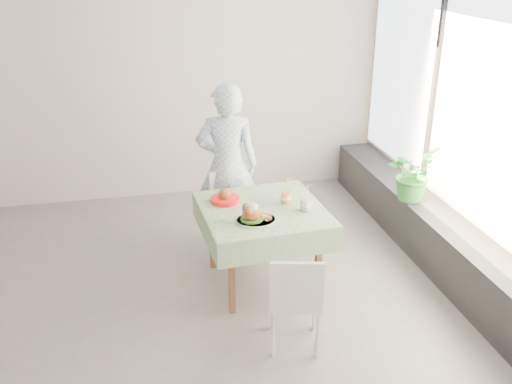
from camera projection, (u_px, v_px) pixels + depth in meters
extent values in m
plane|color=#625F5D|center=(144.00, 312.00, 4.78)|extent=(6.00, 6.00, 0.00)
cube|color=beige|center=(125.00, 83.00, 6.47)|extent=(6.00, 0.02, 2.80)
cube|color=beige|center=(490.00, 129.00, 4.83)|extent=(0.02, 5.00, 2.80)
cube|color=#D1E0F9|center=(492.00, 101.00, 4.72)|extent=(0.01, 4.80, 2.18)
cube|color=black|center=(450.00, 251.00, 5.24)|extent=(0.40, 4.80, 0.50)
cube|color=brown|center=(263.00, 211.00, 4.94)|extent=(0.96, 0.96, 0.04)
cube|color=beige|center=(263.00, 209.00, 4.93)|extent=(1.11, 1.11, 0.01)
cube|color=white|center=(235.00, 212.00, 5.65)|extent=(0.49, 0.49, 0.04)
cube|color=white|center=(226.00, 187.00, 5.70)|extent=(0.36, 0.17, 0.38)
cube|color=white|center=(295.00, 297.00, 4.27)|extent=(0.46, 0.46, 0.04)
cube|color=white|center=(297.00, 286.00, 4.02)|extent=(0.38, 0.13, 0.38)
imported|color=#8EB5E3|center=(227.00, 166.00, 5.62)|extent=(0.67, 0.50, 1.67)
cylinder|color=white|center=(256.00, 220.00, 4.69)|extent=(0.33, 0.33, 0.02)
cylinder|color=#1A5314|center=(251.00, 219.00, 4.68)|extent=(0.18, 0.18, 0.02)
ellipsoid|color=#9F5426|center=(251.00, 213.00, 4.65)|extent=(0.16, 0.14, 0.12)
ellipsoid|color=white|center=(251.00, 207.00, 4.63)|extent=(0.11, 0.11, 0.08)
cylinder|color=#A4220F|center=(269.00, 217.00, 4.69)|extent=(0.06, 0.06, 0.03)
cylinder|color=white|center=(286.00, 196.00, 5.00)|extent=(0.09, 0.09, 0.13)
cylinder|color=orange|center=(286.00, 198.00, 5.01)|extent=(0.08, 0.08, 0.10)
cylinder|color=white|center=(286.00, 189.00, 4.97)|extent=(0.10, 0.10, 0.01)
cylinder|color=yellow|center=(287.00, 184.00, 4.96)|extent=(0.01, 0.03, 0.18)
cylinder|color=white|center=(306.00, 203.00, 4.87)|extent=(0.09, 0.09, 0.13)
cylinder|color=#EFF0CA|center=(306.00, 205.00, 4.87)|extent=(0.08, 0.08, 0.10)
cylinder|color=white|center=(306.00, 196.00, 4.84)|extent=(0.10, 0.10, 0.01)
cylinder|color=yellow|center=(307.00, 190.00, 4.82)|extent=(0.01, 0.03, 0.19)
cylinder|color=red|center=(225.00, 200.00, 5.05)|extent=(0.26, 0.26, 0.04)
cylinder|color=white|center=(225.00, 198.00, 5.05)|extent=(0.22, 0.22, 0.01)
ellipsoid|color=#9F5426|center=(225.00, 194.00, 5.03)|extent=(0.11, 0.11, 0.10)
imported|color=#34822B|center=(412.00, 173.00, 5.60)|extent=(0.65, 0.64, 0.55)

